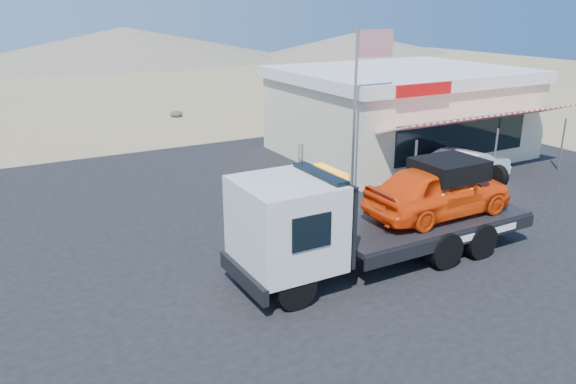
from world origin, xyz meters
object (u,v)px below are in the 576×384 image
tow_truck (382,209)px  white_sedan (465,168)px  jerky_store (399,111)px  flagpole (361,94)px

tow_truck → white_sedan: 8.02m
white_sedan → jerky_store: size_ratio=0.42×
tow_truck → jerky_store: jerky_store is taller
tow_truck → jerky_store: size_ratio=0.82×
white_sedan → flagpole: size_ratio=0.73×
tow_truck → white_sedan: tow_truck is taller
jerky_store → white_sedan: bearing=-102.1°
tow_truck → jerky_store: bearing=48.1°
tow_truck → flagpole: flagpole is taller
jerky_store → flagpole: (-5.57, -4.47, 1.77)m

